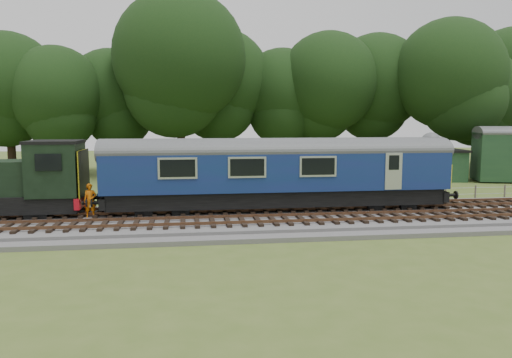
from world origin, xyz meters
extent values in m
plane|color=#485E22|center=(0.00, 0.00, 0.00)|extent=(120.00, 120.00, 0.00)
cube|color=#4C4C4F|center=(0.00, 0.00, 0.17)|extent=(70.00, 7.00, 0.35)
cube|color=brown|center=(0.00, 0.68, 0.49)|extent=(66.50, 0.07, 0.14)
cube|color=brown|center=(0.00, 2.12, 0.49)|extent=(66.50, 0.07, 0.14)
cube|color=brown|center=(0.00, -2.32, 0.49)|extent=(66.50, 0.07, 0.14)
cube|color=brown|center=(0.00, -0.88, 0.49)|extent=(66.50, 0.07, 0.14)
cube|color=black|center=(0.80, 1.40, 1.06)|extent=(17.46, 2.52, 0.85)
cube|color=navy|center=(0.80, 1.40, 2.48)|extent=(18.00, 2.80, 2.05)
cube|color=yellow|center=(9.82, 1.40, 2.11)|extent=(0.06, 2.74, 1.30)
cube|color=black|center=(6.80, 1.40, 0.86)|extent=(2.60, 2.00, 0.55)
cube|color=black|center=(-5.20, 1.40, 0.86)|extent=(2.60, 2.00, 0.55)
cube|color=black|center=(-10.40, 1.40, 2.66)|extent=(2.40, 2.55, 2.60)
cube|color=#B40D1A|center=(-9.22, 1.40, 1.06)|extent=(0.25, 2.60, 0.55)
cube|color=yellow|center=(-9.08, 1.40, 2.46)|extent=(0.06, 2.55, 2.30)
imported|color=orange|center=(-8.66, 0.54, 1.19)|extent=(0.67, 0.49, 1.67)
cube|color=#1A3A22|center=(17.33, 14.64, 1.21)|extent=(3.17, 3.17, 2.42)
cube|color=black|center=(17.33, 14.64, 2.52)|extent=(3.48, 3.48, 0.19)
camera|label=1|loc=(-3.91, -24.35, 5.13)|focal=35.00mm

